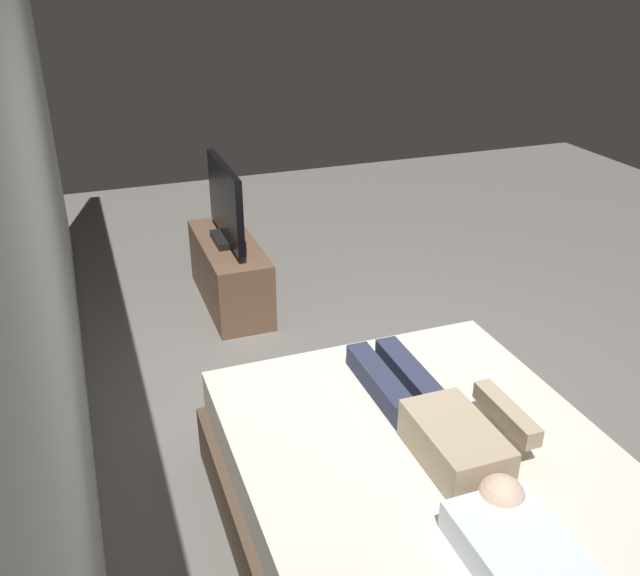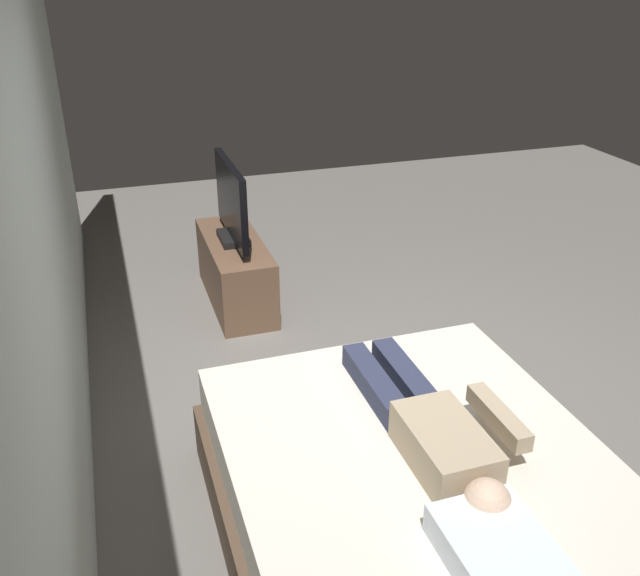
{
  "view_description": "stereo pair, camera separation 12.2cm",
  "coord_description": "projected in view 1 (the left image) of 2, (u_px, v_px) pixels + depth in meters",
  "views": [
    {
      "loc": [
        -2.81,
        1.56,
        2.43
      ],
      "look_at": [
        0.5,
        0.34,
        0.69
      ],
      "focal_mm": 38.47,
      "sensor_mm": 36.0,
      "label": 1
    },
    {
      "loc": [
        -2.85,
        1.44,
        2.43
      ],
      "look_at": [
        0.5,
        0.34,
        0.69
      ],
      "focal_mm": 38.47,
      "sensor_mm": 36.0,
      "label": 2
    }
  ],
  "objects": [
    {
      "name": "bed",
      "position": [
        423.0,
        499.0,
        3.01
      ],
      "size": [
        1.91,
        1.64,
        0.54
      ],
      "color": "brown",
      "rests_on": "ground"
    },
    {
      "name": "person",
      "position": [
        442.0,
        426.0,
        2.9
      ],
      "size": [
        1.26,
        0.46,
        0.18
      ],
      "color": "tan",
      "rests_on": "bed"
    },
    {
      "name": "back_wall",
      "position": [
        36.0,
        204.0,
        3.1
      ],
      "size": [
        6.4,
        0.1,
        2.8
      ],
      "primitive_type": "cube",
      "color": "silver",
      "rests_on": "ground"
    },
    {
      "name": "tv",
      "position": [
        226.0,
        205.0,
        4.92
      ],
      "size": [
        0.88,
        0.2,
        0.59
      ],
      "color": "black",
      "rests_on": "tv_stand"
    },
    {
      "name": "ground_plane",
      "position": [
        407.0,
        423.0,
        3.92
      ],
      "size": [
        10.0,
        10.0,
        0.0
      ],
      "primitive_type": "plane",
      "color": "slate"
    },
    {
      "name": "tv_stand",
      "position": [
        230.0,
        273.0,
        5.16
      ],
      "size": [
        1.1,
        0.4,
        0.5
      ],
      "primitive_type": "cube",
      "color": "brown",
      "rests_on": "ground"
    },
    {
      "name": "pillow",
      "position": [
        518.0,
        550.0,
        2.32
      ],
      "size": [
        0.48,
        0.34,
        0.12
      ],
      "primitive_type": "cube",
      "color": "white",
      "rests_on": "bed"
    },
    {
      "name": "remote",
      "position": [
        502.0,
        401.0,
        3.18
      ],
      "size": [
        0.15,
        0.04,
        0.02
      ],
      "primitive_type": "cube",
      "color": "black",
      "rests_on": "bed"
    }
  ]
}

